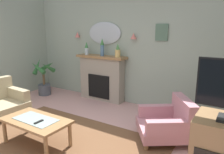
# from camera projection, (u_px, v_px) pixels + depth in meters

# --- Properties ---
(wall_back) EXTENTS (6.87, 0.10, 2.78)m
(wall_back) POSITION_uv_depth(u_px,v_px,m) (132.00, 47.00, 5.24)
(wall_back) COLOR #93A393
(wall_back) RESTS_ON ground
(patterned_rug) EXTENTS (3.20, 2.40, 0.01)m
(patterned_rug) POSITION_uv_depth(u_px,v_px,m) (53.00, 149.00, 3.39)
(patterned_rug) COLOR brown
(patterned_rug) RESTS_ON ground
(fireplace) EXTENTS (1.36, 0.36, 1.16)m
(fireplace) POSITION_uv_depth(u_px,v_px,m) (102.00, 78.00, 5.63)
(fireplace) COLOR gray
(fireplace) RESTS_ON ground
(mantel_vase_left) EXTENTS (0.10, 0.10, 0.33)m
(mantel_vase_left) POSITION_uv_depth(u_px,v_px,m) (87.00, 48.00, 5.67)
(mantel_vase_left) COLOR silver
(mantel_vase_left) RESTS_ON fireplace
(mantel_vase_right) EXTENTS (0.10, 0.10, 0.43)m
(mantel_vase_right) POSITION_uv_depth(u_px,v_px,m) (102.00, 47.00, 5.40)
(mantel_vase_right) COLOR #4C7093
(mantel_vase_right) RESTS_ON fireplace
(mantel_vase_centre) EXTENTS (0.13, 0.13, 0.34)m
(mantel_vase_centre) POSITION_uv_depth(u_px,v_px,m) (118.00, 51.00, 5.18)
(mantel_vase_centre) COLOR tan
(mantel_vase_centre) RESTS_ON fireplace
(wall_mirror) EXTENTS (0.96, 0.06, 0.56)m
(wall_mirror) POSITION_uv_depth(u_px,v_px,m) (104.00, 33.00, 5.49)
(wall_mirror) COLOR #B2BCC6
(wall_sconce_left) EXTENTS (0.14, 0.14, 0.14)m
(wall_sconce_left) POSITION_uv_depth(u_px,v_px,m) (77.00, 35.00, 5.90)
(wall_sconce_left) COLOR #D17066
(wall_sconce_right) EXTENTS (0.14, 0.14, 0.14)m
(wall_sconce_right) POSITION_uv_depth(u_px,v_px,m) (133.00, 36.00, 5.02)
(wall_sconce_right) COLOR #D17066
(framed_picture) EXTENTS (0.28, 0.03, 0.36)m
(framed_picture) POSITION_uv_depth(u_px,v_px,m) (162.00, 32.00, 4.71)
(framed_picture) COLOR #4C6B56
(coffee_table) EXTENTS (1.10, 0.60, 0.45)m
(coffee_table) POSITION_uv_depth(u_px,v_px,m) (36.00, 123.00, 3.43)
(coffee_table) COLOR olive
(coffee_table) RESTS_ON ground
(tv_remote) EXTENTS (0.04, 0.16, 0.02)m
(tv_remote) POSITION_uv_depth(u_px,v_px,m) (39.00, 122.00, 3.30)
(tv_remote) COLOR black
(tv_remote) RESTS_ON coffee_table
(armchair_near_fireplace) EXTENTS (1.13, 1.13, 0.71)m
(armchair_near_fireplace) POSITION_uv_depth(u_px,v_px,m) (169.00, 122.00, 3.65)
(armchair_near_fireplace) COLOR #B77A84
(armchair_near_fireplace) RESTS_ON ground
(potted_plant_corner_palm) EXTENTS (0.55, 0.55, 1.03)m
(potted_plant_corner_palm) POSITION_uv_depth(u_px,v_px,m) (44.00, 79.00, 6.04)
(potted_plant_corner_palm) COLOR #474C56
(potted_plant_corner_palm) RESTS_ON ground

